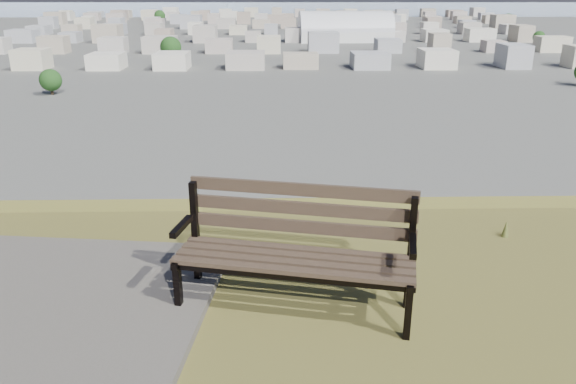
{
  "coord_description": "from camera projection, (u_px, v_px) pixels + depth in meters",
  "views": [
    {
      "loc": [
        -0.03,
        -2.17,
        27.5
      ],
      "look_at": [
        0.11,
        3.81,
        25.3
      ],
      "focal_mm": 35.0,
      "sensor_mm": 36.0,
      "label": 1
    }
  ],
  "objects": [
    {
      "name": "city_trees",
      "position": [
        227.0,
        30.0,
        308.6
      ],
      "size": [
        406.52,
        387.2,
        9.98
      ],
      "color": "#2D2216",
      "rests_on": "ground"
    },
    {
      "name": "bay_water",
      "position": [
        274.0,
        5.0,
        855.96
      ],
      "size": [
        2400.0,
        700.0,
        0.12
      ],
      "primitive_type": "cube",
      "color": "#8D9CB4",
      "rests_on": "ground"
    },
    {
      "name": "arena",
      "position": [
        345.0,
        32.0,
        293.88
      ],
      "size": [
        49.3,
        23.26,
        20.32
      ],
      "rotation": [
        0.0,
        0.0,
        0.06
      ],
      "color": "silver",
      "rests_on": "ground"
    },
    {
      "name": "city_blocks",
      "position": [
        275.0,
        24.0,
        380.41
      ],
      "size": [
        395.0,
        361.0,
        7.0
      ],
      "color": "#BCB1A5",
      "rests_on": "ground"
    },
    {
      "name": "park_bench",
      "position": [
        296.0,
        243.0,
        4.51
      ],
      "size": [
        1.98,
        1.01,
        0.99
      ],
      "rotation": [
        0.0,
        0.0,
        -0.22
      ],
      "color": "#4A3A2A",
      "rests_on": "hilltop_mesa"
    }
  ]
}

